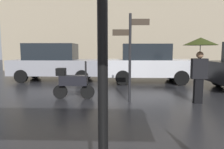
# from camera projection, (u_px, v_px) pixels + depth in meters

# --- Properties ---
(pedestrian_with_umbrella) EXTENTS (0.98, 0.98, 1.95)m
(pedestrian_with_umbrella) POSITION_uv_depth(u_px,v_px,m) (200.00, 51.00, 5.94)
(pedestrian_with_umbrella) COLOR black
(pedestrian_with_umbrella) RESTS_ON ground
(parked_scooter) EXTENTS (1.36, 0.32, 1.23)m
(parked_scooter) POSITION_uv_depth(u_px,v_px,m) (72.00, 82.00, 6.62)
(parked_scooter) COLOR black
(parked_scooter) RESTS_ON ground
(parked_car_left) EXTENTS (4.07, 1.93, 1.88)m
(parked_car_left) POSITION_uv_depth(u_px,v_px,m) (148.00, 63.00, 9.99)
(parked_car_left) COLOR silver
(parked_car_left) RESTS_ON ground
(parked_car_right) EXTENTS (4.55, 1.87, 1.92)m
(parked_car_right) POSITION_uv_depth(u_px,v_px,m) (55.00, 62.00, 10.55)
(parked_car_right) COLOR gray
(parked_car_right) RESTS_ON ground
(street_signpost) EXTENTS (1.08, 0.08, 2.65)m
(street_signpost) POSITION_uv_depth(u_px,v_px,m) (130.00, 49.00, 6.03)
(street_signpost) COLOR black
(street_signpost) RESTS_ON ground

